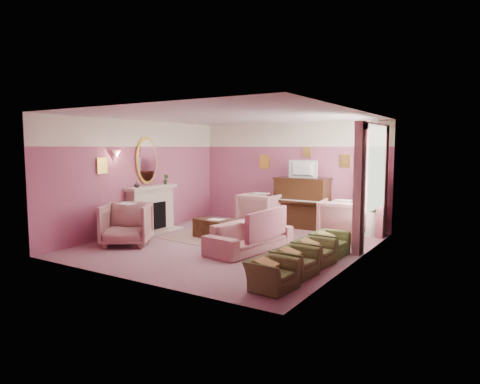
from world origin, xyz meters
The scene contains 48 objects.
floor centered at (0.00, 0.00, 0.00)m, with size 5.50×6.00×0.01m, color #94646F.
ceiling centered at (0.00, 0.00, 2.80)m, with size 5.50×6.00×0.01m, color silver.
wall_back centered at (0.00, 3.00, 1.40)m, with size 5.50×0.02×2.80m, color #814768.
wall_front centered at (0.00, -3.00, 1.40)m, with size 5.50×0.02×2.80m, color #814768.
wall_left centered at (-2.75, 0.00, 1.40)m, with size 0.02×6.00×2.80m, color #814768.
wall_right centered at (2.75, 0.00, 1.40)m, with size 0.02×6.00×2.80m, color #814768.
picture_rail_band centered at (0.00, 2.99, 2.47)m, with size 5.50×0.01×0.65m, color #ECE3C6.
stripe_panel centered at (2.73, 1.30, 1.07)m, with size 0.01×3.00×2.15m, color gray.
fireplace_surround centered at (-2.59, 0.20, 0.55)m, with size 0.30×1.40×1.10m, color beige.
fireplace_inset centered at (-2.49, 0.20, 0.40)m, with size 0.18×0.72×0.68m, color black.
fire_ember centered at (-2.45, 0.20, 0.22)m, with size 0.06×0.54×0.10m, color #FF4119.
mantel_shelf centered at (-2.56, 0.20, 1.12)m, with size 0.40×1.55×0.07m, color beige.
hearth centered at (-2.39, 0.20, 0.01)m, with size 0.55×1.50×0.02m, color beige.
mirror_frame centered at (-2.70, 0.20, 1.80)m, with size 0.04×0.72×1.20m, color gold.
mirror_glass centered at (-2.67, 0.20, 1.80)m, with size 0.01×0.60×1.06m, color white.
sconce_shade centered at (-2.62, -0.85, 1.98)m, with size 0.20×0.20×0.16m, color tan.
piano centered at (0.50, 2.68, 0.65)m, with size 1.40×0.60×1.30m, color #321B0D.
piano_keyshelf centered at (0.50, 2.33, 0.72)m, with size 1.30×0.12×0.06m, color #321B0D.
piano_keys centered at (0.50, 2.33, 0.76)m, with size 1.20×0.08×0.02m, color silver.
piano_top centered at (0.50, 2.68, 1.31)m, with size 1.45×0.65×0.04m, color #321B0D.
television centered at (0.50, 2.63, 1.60)m, with size 0.80×0.12×0.48m, color black.
print_back_left centered at (-0.80, 2.96, 1.72)m, with size 0.30×0.03×0.38m, color gold.
print_back_right centered at (1.55, 2.96, 1.78)m, with size 0.26×0.03×0.34m, color gold.
print_back_mid centered at (0.50, 2.96, 2.00)m, with size 0.22×0.03×0.26m, color gold.
print_left_wall centered at (-2.71, -1.20, 1.72)m, with size 0.03×0.28×0.36m, color gold.
window_blind centered at (2.70, 1.55, 1.70)m, with size 0.03×1.40×1.80m, color silver.
curtain_left centered at (2.62, 0.63, 1.30)m, with size 0.16×0.34×2.60m, color #A75666.
curtain_right centered at (2.62, 2.47, 1.30)m, with size 0.16×0.34×2.60m, color #A75666.
pelmet centered at (2.62, 1.55, 2.56)m, with size 0.16×2.20×0.16m, color #A75666.
mantel_plant centered at (-2.55, 0.75, 1.29)m, with size 0.16×0.16×0.28m, color #305628.
mantel_vase centered at (-2.55, -0.30, 1.23)m, with size 0.16×0.16×0.16m, color #ECE3C6.
area_rug centered at (-0.55, 0.39, 0.01)m, with size 2.50×1.80×0.01m, color #9C7166.
coffee_table centered at (-0.67, 0.30, 0.23)m, with size 1.00×0.50×0.45m, color #311A0B.
table_paper centered at (-0.62, 0.30, 0.46)m, with size 0.35×0.28×0.01m, color white.
sofa centered at (0.64, -0.27, 0.42)m, with size 0.69×2.06×0.83m, color #AB7774.
sofa_throw centered at (1.04, -0.27, 0.60)m, with size 0.10×1.56×0.57m, color #A75666.
floral_armchair_left centered at (-0.45, 2.14, 0.51)m, with size 0.98×0.98×1.02m, color #AB7774.
floral_armchair_right centered at (1.88, 1.83, 0.51)m, with size 0.98×0.98×1.02m, color #AB7774.
floral_armchair_front centered at (-1.91, -1.26, 0.51)m, with size 0.98×0.98×1.02m, color #AB7774.
olive_chair_a centered at (2.16, -2.20, 0.31)m, with size 0.50×0.71×0.61m, color #545F2F.
olive_chair_b centered at (2.16, -1.38, 0.31)m, with size 0.50×0.71×0.61m, color #545F2F.
olive_chair_c centered at (2.16, -0.56, 0.31)m, with size 0.50×0.71×0.61m, color #545F2F.
olive_chair_d centered at (2.16, 0.26, 0.31)m, with size 0.50×0.71×0.61m, color #545F2F.
side_table centered at (2.29, 2.64, 0.35)m, with size 0.52×0.52×0.70m, color silver.
side_plant_big centered at (2.29, 2.64, 0.87)m, with size 0.30×0.30×0.34m, color #305628.
side_plant_small centered at (2.41, 2.54, 0.84)m, with size 0.16×0.16×0.28m, color #305628.
palm_pot centered at (2.30, 2.56, 0.17)m, with size 0.34×0.34×0.34m, color #9C5929.
palm_plant centered at (2.30, 2.56, 1.06)m, with size 0.76×0.76×1.44m, color #305628.
Camera 1 is at (5.07, -7.76, 2.14)m, focal length 32.00 mm.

